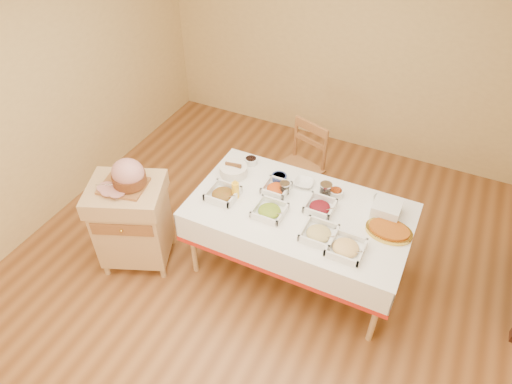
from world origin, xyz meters
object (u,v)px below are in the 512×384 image
at_px(ham_on_board, 128,176).
at_px(brass_platter, 389,231).
at_px(bread_basket, 234,170).
at_px(dining_chair, 300,168).
at_px(plate_stack, 387,209).
at_px(preserve_jar_left, 285,189).
at_px(preserve_jar_right, 325,191).
at_px(dining_table, 299,223).
at_px(butcher_cart, 132,220).
at_px(mustard_bottle, 235,189).

height_order(ham_on_board, brass_platter, ham_on_board).
height_order(ham_on_board, bread_basket, ham_on_board).
relative_size(dining_chair, brass_platter, 2.60).
distance_m(ham_on_board, brass_platter, 2.14).
xyz_separation_m(bread_basket, plate_stack, (1.36, 0.08, 0.01)).
distance_m(preserve_jar_left, preserve_jar_right, 0.35).
relative_size(dining_chair, preserve_jar_right, 7.25).
height_order(dining_table, preserve_jar_left, preserve_jar_left).
bearing_deg(brass_platter, bread_basket, 175.35).
bearing_deg(brass_platter, dining_chair, 143.08).
distance_m(plate_stack, brass_platter, 0.21).
bearing_deg(preserve_jar_left, bread_basket, 175.34).
bearing_deg(preserve_jar_right, butcher_cart, -153.09).
bearing_deg(ham_on_board, dining_chair, 52.48).
bearing_deg(preserve_jar_left, ham_on_board, -151.63).
relative_size(ham_on_board, brass_platter, 1.06).
bearing_deg(mustard_bottle, plate_stack, 16.10).
distance_m(dining_chair, preserve_jar_left, 0.79).
height_order(butcher_cart, ham_on_board, ham_on_board).
xyz_separation_m(dining_table, preserve_jar_right, (0.13, 0.24, 0.22)).
bearing_deg(butcher_cart, bread_basket, 46.01).
height_order(butcher_cart, dining_chair, dining_chair).
xyz_separation_m(butcher_cart, preserve_jar_left, (1.18, 0.65, 0.31)).
distance_m(preserve_jar_left, plate_stack, 0.85).
height_order(preserve_jar_right, brass_platter, preserve_jar_right).
bearing_deg(preserve_jar_right, ham_on_board, -153.44).
relative_size(dining_table, dining_chair, 1.90).
relative_size(butcher_cart, preserve_jar_left, 7.84).
distance_m(dining_table, mustard_bottle, 0.61).
xyz_separation_m(ham_on_board, preserve_jar_left, (1.14, 0.62, -0.19)).
relative_size(dining_table, brass_platter, 4.95).
relative_size(dining_chair, preserve_jar_left, 8.48).
height_order(dining_table, plate_stack, plate_stack).
relative_size(preserve_jar_left, mustard_bottle, 0.58).
xyz_separation_m(mustard_bottle, bread_basket, (-0.16, 0.27, -0.04)).
relative_size(dining_table, butcher_cart, 2.05).
xyz_separation_m(preserve_jar_right, bread_basket, (-0.84, -0.08, -0.01)).
distance_m(dining_chair, plate_stack, 1.18).
distance_m(dining_table, ham_on_board, 1.48).
bearing_deg(mustard_bottle, brass_platter, 6.87).
height_order(preserve_jar_left, brass_platter, preserve_jar_left).
bearing_deg(butcher_cart, preserve_jar_right, 26.91).
xyz_separation_m(dining_chair, ham_on_board, (-1.02, -1.32, 0.50)).
height_order(ham_on_board, mustard_bottle, ham_on_board).
height_order(mustard_bottle, brass_platter, mustard_bottle).
relative_size(dining_chair, bread_basket, 3.83).
distance_m(bread_basket, plate_stack, 1.36).
height_order(butcher_cart, preserve_jar_right, preserve_jar_right).
bearing_deg(dining_chair, bread_basket, -120.43).
xyz_separation_m(butcher_cart, preserve_jar_right, (1.51, 0.76, 0.32)).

